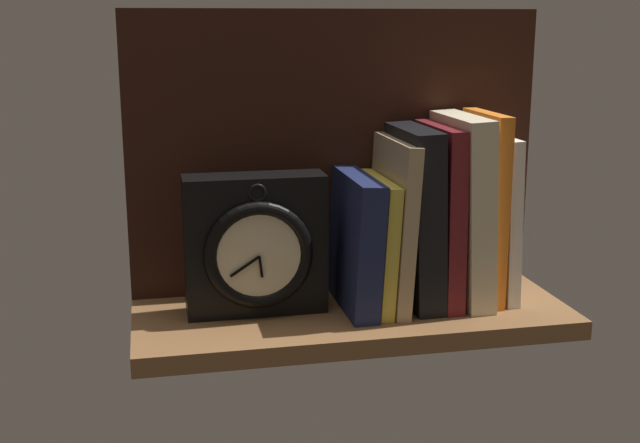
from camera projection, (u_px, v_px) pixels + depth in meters
ground_plane at (352, 318)px, 111.74cm from camera, size 58.54×22.37×2.50cm
back_panel at (335, 152)px, 116.81cm from camera, size 58.54×1.20×39.56cm
book_navy_bierce at (355, 242)px, 110.96cm from camera, size 4.35×16.80×18.18cm
book_yellow_seinlanguage at (376, 242)px, 111.60cm from camera, size 2.72×15.50×17.63cm
book_tan_shortstories at (392, 223)px, 111.44cm from camera, size 3.11×16.21×22.77cm
book_black_skeptic at (415, 216)px, 111.91cm from camera, size 4.73×14.88×24.31cm
book_maroon_dawkins at (439, 214)px, 112.58cm from camera, size 2.77×14.90×24.44cm
book_cream_twain at (462, 209)px, 113.11cm from camera, size 4.76×15.79×25.80cm
book_orange_pandolfini at (483, 207)px, 113.70cm from camera, size 2.11×13.04×25.99cm
book_white_catcher at (498, 217)px, 114.53cm from camera, size 2.46×12.25×22.82cm
framed_clock at (256, 246)px, 108.19cm from camera, size 18.54×7.23×18.54cm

